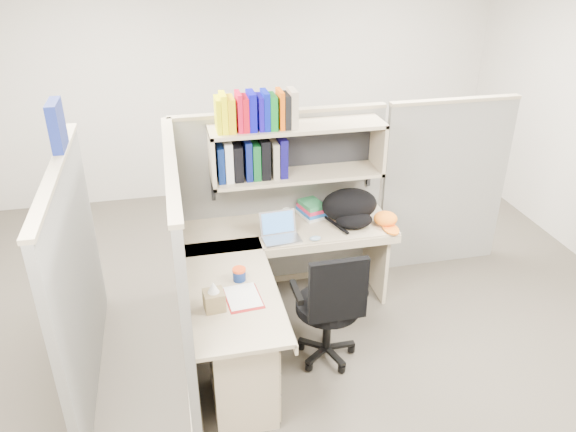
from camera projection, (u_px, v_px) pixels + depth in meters
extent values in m
plane|color=#36322A|center=(304.00, 341.00, 4.48)|extent=(6.00, 6.00, 0.00)
plane|color=beige|center=(243.00, 82.00, 6.46)|extent=(6.00, 0.00, 6.00)
cube|color=slate|center=(280.00, 202.00, 4.89)|extent=(1.80, 0.06, 1.60)
cube|color=gray|center=(280.00, 112.00, 4.52)|extent=(1.80, 0.08, 0.03)
cube|color=slate|center=(181.00, 269.00, 3.94)|extent=(0.06, 1.80, 1.60)
cube|color=gray|center=(170.00, 161.00, 3.57)|extent=(0.08, 1.80, 0.03)
cube|color=slate|center=(77.00, 282.00, 3.81)|extent=(0.06, 1.80, 1.60)
cube|color=slate|center=(444.00, 187.00, 5.19)|extent=(1.20, 0.06, 1.60)
cube|color=navy|center=(57.00, 125.00, 3.65)|extent=(0.07, 0.27, 0.32)
cube|color=white|center=(180.00, 209.00, 3.89)|extent=(0.00, 0.21, 0.28)
cube|color=tan|center=(298.00, 127.00, 4.40)|extent=(1.40, 0.34, 0.03)
cube|color=tan|center=(297.00, 175.00, 4.59)|extent=(1.40, 0.34, 0.03)
cube|color=tan|center=(212.00, 158.00, 4.36)|extent=(0.03, 0.34, 0.44)
cube|color=tan|center=(378.00, 145.00, 4.62)|extent=(0.03, 0.34, 0.44)
cube|color=black|center=(293.00, 145.00, 4.63)|extent=(1.38, 0.01, 0.41)
cube|color=#D8D804|center=(218.00, 115.00, 4.19)|extent=(0.03, 0.20, 0.26)
cube|color=#FFF805|center=(223.00, 113.00, 4.20)|extent=(0.05, 0.20, 0.29)
cube|color=#E6BE04|center=(231.00, 114.00, 4.21)|extent=(0.06, 0.20, 0.26)
cube|color=red|center=(239.00, 112.00, 4.22)|extent=(0.04, 0.20, 0.29)
cube|color=#B40719|center=(244.00, 113.00, 4.23)|extent=(0.05, 0.20, 0.26)
cube|color=#0705A6|center=(251.00, 111.00, 4.24)|extent=(0.06, 0.20, 0.29)
cube|color=#140599|center=(260.00, 112.00, 4.25)|extent=(0.04, 0.20, 0.26)
cube|color=#05119B|center=(265.00, 110.00, 4.26)|extent=(0.04, 0.20, 0.29)
cube|color=#086F1E|center=(272.00, 111.00, 4.27)|extent=(0.06, 0.20, 0.26)
cube|color=#E55305|center=(280.00, 109.00, 4.28)|extent=(0.04, 0.20, 0.29)
cube|color=black|center=(286.00, 110.00, 4.29)|extent=(0.05, 0.20, 0.26)
cube|color=tan|center=(292.00, 108.00, 4.30)|extent=(0.06, 0.20, 0.29)
cube|color=#081951|center=(220.00, 162.00, 4.41)|extent=(0.05, 0.24, 0.29)
cube|color=silver|center=(228.00, 160.00, 4.42)|extent=(0.06, 0.24, 0.32)
cube|color=black|center=(237.00, 161.00, 4.44)|extent=(0.07, 0.24, 0.29)
cube|color=#081153|center=(247.00, 158.00, 4.44)|extent=(0.05, 0.24, 0.32)
cube|color=#0A461C|center=(255.00, 159.00, 4.46)|extent=(0.06, 0.24, 0.29)
cube|color=black|center=(264.00, 157.00, 4.47)|extent=(0.07, 0.24, 0.32)
cube|color=gray|center=(274.00, 158.00, 4.49)|extent=(0.05, 0.24, 0.29)
cube|color=#0C074E|center=(281.00, 155.00, 4.50)|extent=(0.06, 0.24, 0.32)
cube|color=tan|center=(289.00, 229.00, 4.65)|extent=(1.74, 0.60, 0.03)
cube|color=tan|center=(232.00, 290.00, 3.87)|extent=(0.60, 1.34, 0.03)
cube|color=tan|center=(297.00, 251.00, 4.40)|extent=(1.74, 0.02, 0.07)
cube|color=tan|center=(275.00, 288.00, 3.94)|extent=(0.02, 1.34, 0.07)
cube|color=tan|center=(242.00, 366.00, 3.74)|extent=(0.40, 0.55, 0.68)
cube|color=gray|center=(272.00, 338.00, 3.69)|extent=(0.02, 0.50, 0.16)
cube|color=gray|center=(273.00, 359.00, 3.77)|extent=(0.02, 0.50, 0.16)
cube|color=gray|center=(273.00, 383.00, 3.87)|extent=(0.02, 0.50, 0.22)
cube|color=#B2B2B7|center=(274.00, 337.00, 3.69)|extent=(0.01, 0.12, 0.01)
cube|color=tan|center=(375.00, 254.00, 4.99)|extent=(0.03, 0.55, 0.70)
cylinder|color=navy|center=(239.00, 275.00, 3.93)|extent=(0.09, 0.09, 0.08)
cylinder|color=#ED4516|center=(239.00, 270.00, 3.91)|extent=(0.10, 0.10, 0.02)
ellipsoid|color=#81A0B7|center=(315.00, 238.00, 4.44)|extent=(0.10, 0.07, 0.03)
cylinder|color=white|center=(287.00, 215.00, 4.72)|extent=(0.09, 0.09, 0.10)
cylinder|color=black|center=(328.00, 305.00, 4.10)|extent=(0.47, 0.47, 0.07)
cube|color=black|center=(338.00, 291.00, 3.78)|extent=(0.41, 0.05, 0.47)
cylinder|color=black|center=(327.00, 327.00, 4.19)|extent=(0.06, 0.06, 0.41)
cylinder|color=black|center=(326.00, 351.00, 4.29)|extent=(0.45, 0.45, 0.10)
cube|color=black|center=(297.00, 292.00, 3.98)|extent=(0.04, 0.27, 0.04)
cube|color=black|center=(360.00, 284.00, 4.07)|extent=(0.04, 0.27, 0.04)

